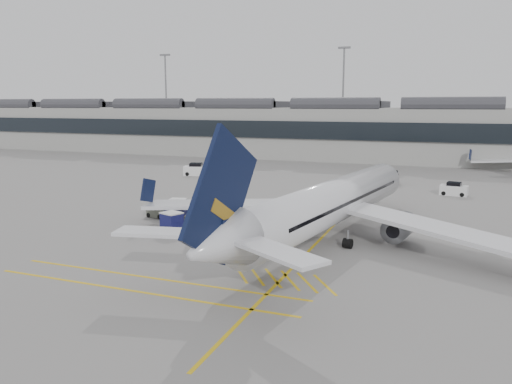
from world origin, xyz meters
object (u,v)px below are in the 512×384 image
(airliner_main, at_px, (329,204))
(ramp_agent_a, at_px, (287,212))
(baggage_cart_a, at_px, (276,227))
(belt_loader, at_px, (278,214))
(pushback_tug, at_px, (158,212))
(ramp_agent_b, at_px, (232,218))

(airliner_main, relative_size, ramp_agent_a, 20.98)
(ramp_agent_a, bearing_deg, baggage_cart_a, -97.38)
(belt_loader, distance_m, pushback_tug, 12.58)
(airliner_main, relative_size, pushback_tug, 16.07)
(pushback_tug, bearing_deg, ramp_agent_a, 26.31)
(baggage_cart_a, distance_m, ramp_agent_a, 5.87)
(ramp_agent_a, distance_m, pushback_tug, 13.54)
(belt_loader, relative_size, ramp_agent_b, 2.36)
(airliner_main, distance_m, ramp_agent_b, 9.79)
(airliner_main, bearing_deg, ramp_agent_b, -174.44)
(airliner_main, height_order, baggage_cart_a, airliner_main)
(ramp_agent_a, bearing_deg, airliner_main, -58.35)
(baggage_cart_a, height_order, ramp_agent_b, ramp_agent_b)
(airliner_main, height_order, ramp_agent_a, airliner_main)
(belt_loader, bearing_deg, pushback_tug, -161.92)
(airliner_main, relative_size, baggage_cart_a, 22.54)
(baggage_cart_a, bearing_deg, ramp_agent_a, 84.28)
(ramp_agent_b, bearing_deg, ramp_agent_a, -173.72)
(ramp_agent_b, bearing_deg, belt_loader, -160.19)
(ramp_agent_b, bearing_deg, pushback_tug, -47.68)
(belt_loader, height_order, ramp_agent_a, ramp_agent_a)
(ramp_agent_b, bearing_deg, baggage_cart_a, 123.01)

